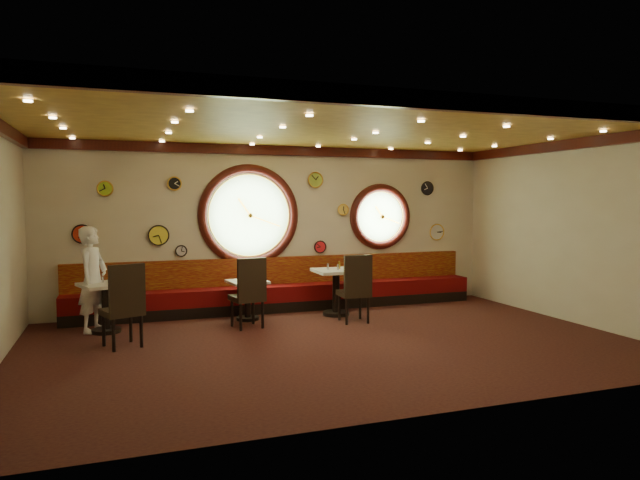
{
  "coord_description": "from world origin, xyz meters",
  "views": [
    {
      "loc": [
        -3.0,
        -7.87,
        2.14
      ],
      "look_at": [
        0.08,
        0.8,
        1.5
      ],
      "focal_mm": 32.0,
      "sensor_mm": 36.0,
      "label": 1
    }
  ],
  "objects_px": {
    "table_c": "(336,286)",
    "chair_b": "(249,288)",
    "table_a": "(106,301)",
    "condiment_b_pepper": "(250,278)",
    "table_b": "(247,295)",
    "chair_c": "(356,284)",
    "condiment_a_bottle": "(114,278)",
    "condiment_c_bottle": "(339,265)",
    "condiment_c_pepper": "(338,267)",
    "condiment_a_pepper": "(110,280)",
    "waiter": "(93,279)",
    "chair_a": "(124,300)",
    "condiment_b_salt": "(244,278)",
    "condiment_b_bottle": "(248,275)",
    "condiment_a_salt": "(103,279)",
    "condiment_c_salt": "(328,266)"
  },
  "relations": [
    {
      "from": "table_c",
      "to": "chair_b",
      "type": "relative_size",
      "value": 1.16
    },
    {
      "from": "table_a",
      "to": "condiment_b_pepper",
      "type": "height_order",
      "value": "condiment_b_pepper"
    },
    {
      "from": "table_a",
      "to": "table_b",
      "type": "bearing_deg",
      "value": 4.59
    },
    {
      "from": "chair_c",
      "to": "condiment_b_pepper",
      "type": "height_order",
      "value": "chair_c"
    },
    {
      "from": "condiment_a_bottle",
      "to": "condiment_c_bottle",
      "type": "relative_size",
      "value": 1.02
    },
    {
      "from": "table_b",
      "to": "table_c",
      "type": "distance_m",
      "value": 1.66
    },
    {
      "from": "chair_c",
      "to": "condiment_c_pepper",
      "type": "bearing_deg",
      "value": 99.09
    },
    {
      "from": "table_b",
      "to": "table_c",
      "type": "height_order",
      "value": "table_c"
    },
    {
      "from": "table_c",
      "to": "condiment_a_pepper",
      "type": "bearing_deg",
      "value": -179.11
    },
    {
      "from": "waiter",
      "to": "chair_b",
      "type": "bearing_deg",
      "value": -79.15
    },
    {
      "from": "chair_a",
      "to": "chair_b",
      "type": "height_order",
      "value": "chair_a"
    },
    {
      "from": "table_a",
      "to": "condiment_c_pepper",
      "type": "xyz_separation_m",
      "value": [
        4.02,
        -0.03,
        0.4
      ]
    },
    {
      "from": "waiter",
      "to": "chair_c",
      "type": "bearing_deg",
      "value": -75.42
    },
    {
      "from": "condiment_b_pepper",
      "to": "condiment_b_salt",
      "type": "bearing_deg",
      "value": 144.9
    },
    {
      "from": "condiment_c_pepper",
      "to": "condiment_b_bottle",
      "type": "xyz_separation_m",
      "value": [
        -1.61,
        0.33,
        -0.11
      ]
    },
    {
      "from": "condiment_a_pepper",
      "to": "condiment_b_bottle",
      "type": "relative_size",
      "value": 0.62
    },
    {
      "from": "chair_a",
      "to": "condiment_b_salt",
      "type": "height_order",
      "value": "chair_a"
    },
    {
      "from": "chair_b",
      "to": "table_b",
      "type": "bearing_deg",
      "value": 70.22
    },
    {
      "from": "condiment_a_pepper",
      "to": "condiment_b_bottle",
      "type": "distance_m",
      "value": 2.36
    },
    {
      "from": "chair_b",
      "to": "condiment_a_salt",
      "type": "bearing_deg",
      "value": 154.74
    },
    {
      "from": "table_a",
      "to": "waiter",
      "type": "relative_size",
      "value": 0.54
    },
    {
      "from": "chair_b",
      "to": "condiment_a_bottle",
      "type": "relative_size",
      "value": 5.1
    },
    {
      "from": "condiment_b_salt",
      "to": "condiment_c_salt",
      "type": "bearing_deg",
      "value": -3.31
    },
    {
      "from": "condiment_b_salt",
      "to": "waiter",
      "type": "distance_m",
      "value": 2.5
    },
    {
      "from": "table_a",
      "to": "condiment_a_pepper",
      "type": "relative_size",
      "value": 8.75
    },
    {
      "from": "table_c",
      "to": "condiment_c_pepper",
      "type": "height_order",
      "value": "condiment_c_pepper"
    },
    {
      "from": "condiment_c_pepper",
      "to": "condiment_c_salt",
      "type": "bearing_deg",
      "value": 141.73
    },
    {
      "from": "condiment_c_pepper",
      "to": "condiment_b_bottle",
      "type": "relative_size",
      "value": 0.62
    },
    {
      "from": "chair_b",
      "to": "condiment_c_pepper",
      "type": "xyz_separation_m",
      "value": [
        1.77,
        0.48,
        0.23
      ]
    },
    {
      "from": "condiment_a_salt",
      "to": "condiment_c_bottle",
      "type": "height_order",
      "value": "condiment_c_bottle"
    },
    {
      "from": "chair_a",
      "to": "condiment_a_pepper",
      "type": "height_order",
      "value": "chair_a"
    },
    {
      "from": "condiment_b_salt",
      "to": "condiment_c_bottle",
      "type": "distance_m",
      "value": 1.82
    },
    {
      "from": "condiment_a_salt",
      "to": "condiment_a_pepper",
      "type": "bearing_deg",
      "value": -42.75
    },
    {
      "from": "table_c",
      "to": "condiment_a_bottle",
      "type": "bearing_deg",
      "value": 179.83
    },
    {
      "from": "chair_a",
      "to": "chair_c",
      "type": "bearing_deg",
      "value": -13.36
    },
    {
      "from": "table_b",
      "to": "chair_a",
      "type": "height_order",
      "value": "chair_a"
    },
    {
      "from": "chair_b",
      "to": "chair_c",
      "type": "bearing_deg",
      "value": -16.32
    },
    {
      "from": "condiment_a_salt",
      "to": "condiment_c_bottle",
      "type": "relative_size",
      "value": 0.68
    },
    {
      "from": "condiment_b_bottle",
      "to": "table_c",
      "type": "bearing_deg",
      "value": -8.46
    },
    {
      "from": "table_a",
      "to": "chair_a",
      "type": "relative_size",
      "value": 1.23
    },
    {
      "from": "condiment_b_salt",
      "to": "chair_a",
      "type": "bearing_deg",
      "value": -146.59
    },
    {
      "from": "table_b",
      "to": "table_c",
      "type": "xyz_separation_m",
      "value": [
        1.65,
        -0.13,
        0.09
      ]
    },
    {
      "from": "table_b",
      "to": "condiment_c_bottle",
      "type": "distance_m",
      "value": 1.8
    },
    {
      "from": "table_c",
      "to": "chair_a",
      "type": "relative_size",
      "value": 1.13
    },
    {
      "from": "condiment_b_salt",
      "to": "condiment_b_bottle",
      "type": "distance_m",
      "value": 0.17
    },
    {
      "from": "table_b",
      "to": "condiment_c_pepper",
      "type": "bearing_deg",
      "value": -7.52
    },
    {
      "from": "condiment_a_salt",
      "to": "condiment_b_pepper",
      "type": "bearing_deg",
      "value": 0.22
    },
    {
      "from": "condiment_a_salt",
      "to": "condiment_b_pepper",
      "type": "height_order",
      "value": "condiment_a_salt"
    },
    {
      "from": "table_a",
      "to": "condiment_b_bottle",
      "type": "bearing_deg",
      "value": 7.07
    },
    {
      "from": "condiment_a_pepper",
      "to": "condiment_c_bottle",
      "type": "bearing_deg",
      "value": 1.8
    }
  ]
}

